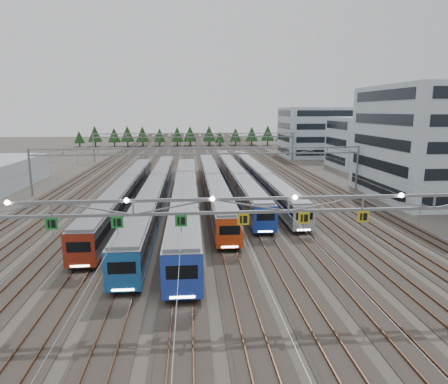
{
  "coord_description": "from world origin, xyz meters",
  "views": [
    {
      "loc": [
        -1.53,
        -27.85,
        14.03
      ],
      "look_at": [
        2.87,
        23.55,
        3.5
      ],
      "focal_mm": 32.0,
      "sensor_mm": 36.0,
      "label": 1
    }
  ],
  "objects": [
    {
      "name": "gantry_mid",
      "position": [
        0.0,
        40.0,
        6.39
      ],
      "size": [
        56.36,
        0.36,
        8.0
      ],
      "color": "gray",
      "rests_on": "ground"
    },
    {
      "name": "train_a",
      "position": [
        -11.25,
        32.04,
        2.08
      ],
      "size": [
        2.8,
        52.6,
        3.65
      ],
      "color": "black",
      "rests_on": "ground"
    },
    {
      "name": "depot_bldg_south",
      "position": [
        37.5,
        33.59,
        8.99
      ],
      "size": [
        18.0,
        22.0,
        17.98
      ],
      "primitive_type": "cube",
      "color": "#A5B8C6",
      "rests_on": "ground"
    },
    {
      "name": "depot_bldg_north",
      "position": [
        38.33,
        94.19,
        7.5
      ],
      "size": [
        22.0,
        18.0,
        15.0
      ],
      "primitive_type": "cube",
      "color": "#A5B8C6",
      "rests_on": "ground"
    },
    {
      "name": "train_d",
      "position": [
        2.25,
        38.45,
        2.07
      ],
      "size": [
        2.79,
        57.74,
        3.63
      ],
      "color": "black",
      "rests_on": "ground"
    },
    {
      "name": "gantry_near",
      "position": [
        -0.05,
        -0.12,
        7.09
      ],
      "size": [
        56.36,
        0.61,
        8.08
      ],
      "color": "gray",
      "rests_on": "ground"
    },
    {
      "name": "treeline",
      "position": [
        -4.05,
        135.3,
        4.23
      ],
      "size": [
        87.5,
        5.6,
        7.02
      ],
      "color": "#332114",
      "rests_on": "ground"
    },
    {
      "name": "gantry_far",
      "position": [
        0.0,
        85.0,
        6.39
      ],
      "size": [
        56.36,
        0.36,
        8.0
      ],
      "color": "gray",
      "rests_on": "ground"
    },
    {
      "name": "depot_bldg_mid",
      "position": [
        41.38,
        68.27,
        6.24
      ],
      "size": [
        14.0,
        16.0,
        12.49
      ],
      "primitive_type": "cube",
      "color": "#A5B8C6",
      "rests_on": "ground"
    },
    {
      "name": "train_e",
      "position": [
        6.75,
        45.33,
        2.06
      ],
      "size": [
        2.78,
        61.87,
        3.62
      ],
      "color": "black",
      "rests_on": "ground"
    },
    {
      "name": "train_b",
      "position": [
        -6.75,
        31.87,
        2.11
      ],
      "size": [
        2.85,
        62.54,
        3.71
      ],
      "color": "black",
      "rests_on": "ground"
    },
    {
      "name": "ground",
      "position": [
        0.0,
        0.0,
        0.0
      ],
      "size": [
        400.0,
        400.0,
        0.0
      ],
      "primitive_type": "plane",
      "color": "#47423A",
      "rests_on": "ground"
    },
    {
      "name": "train_c",
      "position": [
        -2.25,
        26.79,
        2.27
      ],
      "size": [
        3.1,
        55.76,
        4.04
      ],
      "color": "black",
      "rests_on": "ground"
    },
    {
      "name": "track_bed",
      "position": [
        0.0,
        100.0,
        1.49
      ],
      "size": [
        54.0,
        260.0,
        5.42
      ],
      "color": "#2D2823",
      "rests_on": "ground"
    },
    {
      "name": "train_f",
      "position": [
        11.25,
        45.6,
        1.97
      ],
      "size": [
        2.64,
        61.78,
        3.43
      ],
      "color": "black",
      "rests_on": "ground"
    }
  ]
}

